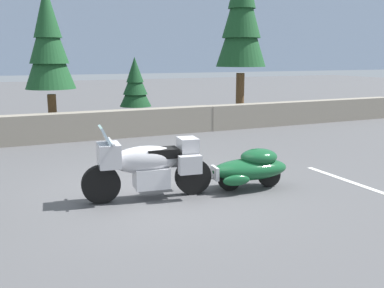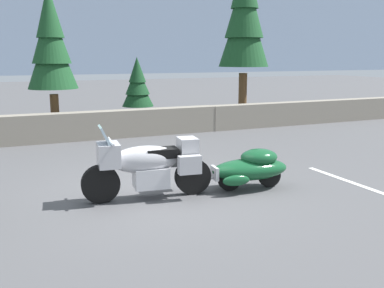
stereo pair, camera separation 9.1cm
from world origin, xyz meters
TOP-DOWN VIEW (x-y plane):
  - ground_plane at (0.00, 0.00)m, footprint 80.00×80.00m
  - stone_guard_wall at (-0.13, 5.81)m, footprint 24.00×0.56m
  - distant_ridgeline at (0.00, 95.81)m, footprint 240.00×80.00m
  - touring_motorcycle at (-0.28, -0.29)m, footprint 2.31×0.90m
  - car_shaped_trailer at (1.68, -0.52)m, footprint 2.23×0.89m
  - pine_tree_tall at (6.04, 7.32)m, footprint 1.88×1.88m
  - pine_tree_secondary at (-0.99, 6.75)m, footprint 1.51×1.51m
  - pine_tree_far_right at (1.77, 7.04)m, footprint 1.07×1.07m
  - parking_stripe_marker at (3.75, -1.50)m, footprint 0.12×3.60m

SIDE VIEW (x-z plane):
  - ground_plane at x=0.00m, z-range 0.00..0.00m
  - parking_stripe_marker at x=3.75m, z-range 0.00..0.01m
  - car_shaped_trailer at x=1.68m, z-range 0.03..0.79m
  - stone_guard_wall at x=-0.13m, z-range -0.01..0.84m
  - touring_motorcycle at x=-0.28m, z-range -0.04..1.29m
  - pine_tree_far_right at x=1.77m, z-range 0.31..2.77m
  - pine_tree_secondary at x=-0.99m, z-range 0.58..5.17m
  - pine_tree_tall at x=6.04m, z-range 0.81..7.22m
  - distant_ridgeline at x=0.00m, z-range 0.00..16.00m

